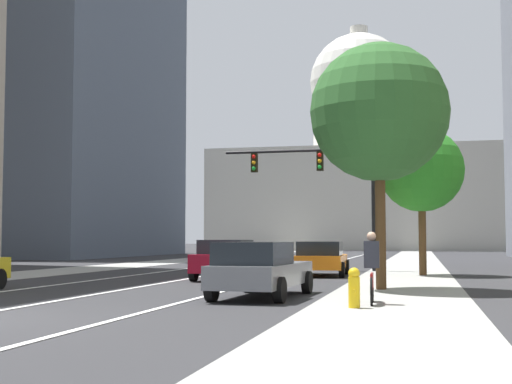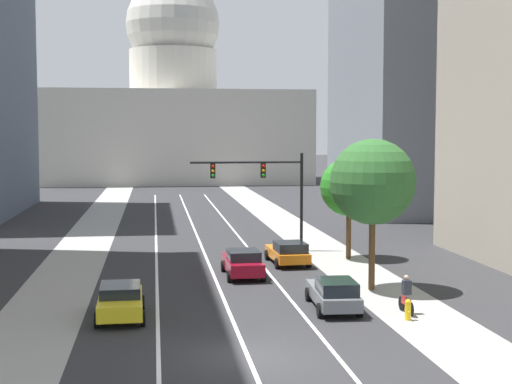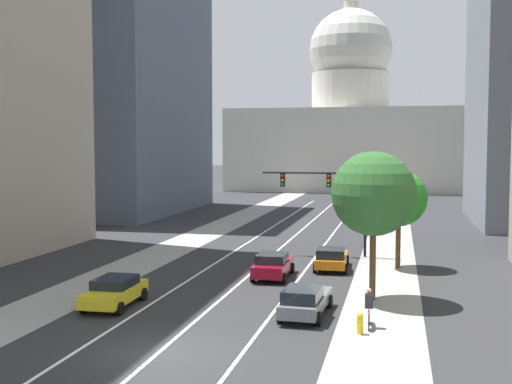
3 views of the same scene
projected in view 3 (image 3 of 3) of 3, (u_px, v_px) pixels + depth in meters
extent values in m
plane|color=#2B2B2D|center=(306.00, 226.00, 63.42)|extent=(400.00, 400.00, 0.00)
cube|color=gray|center=(213.00, 230.00, 60.34)|extent=(3.79, 130.00, 0.01)
cube|color=gray|center=(390.00, 235.00, 56.78)|extent=(3.79, 130.00, 0.01)
cube|color=white|center=(239.00, 248.00, 49.50)|extent=(0.16, 90.00, 0.01)
cube|color=white|center=(279.00, 250.00, 48.82)|extent=(0.16, 90.00, 0.01)
cube|color=white|center=(320.00, 251.00, 48.14)|extent=(0.16, 90.00, 0.01)
cube|color=#4C5666|center=(103.00, 60.00, 77.32)|extent=(19.79, 26.42, 36.66)
cube|color=beige|center=(350.00, 150.00, 117.67)|extent=(42.39, 22.11, 14.49)
cylinder|color=beige|center=(350.00, 92.00, 116.91)|extent=(14.01, 14.01, 6.76)
sphere|color=beige|center=(351.00, 50.00, 116.38)|extent=(15.00, 15.00, 15.00)
cylinder|color=beige|center=(351.00, 13.00, 115.90)|extent=(2.70, 2.70, 3.75)
cube|color=yellow|center=(114.00, 294.00, 31.48)|extent=(1.95, 4.49, 0.66)
cube|color=black|center=(115.00, 282.00, 31.55)|extent=(1.75, 2.33, 0.46)
cylinder|color=black|center=(110.00, 292.00, 33.16)|extent=(0.23, 0.64, 0.64)
cylinder|color=black|center=(144.00, 294.00, 32.80)|extent=(0.23, 0.64, 0.64)
cylinder|color=black|center=(83.00, 307.00, 30.21)|extent=(0.23, 0.64, 0.64)
cylinder|color=black|center=(120.00, 309.00, 29.85)|extent=(0.23, 0.64, 0.64)
cube|color=orange|center=(332.00, 260.00, 41.23)|extent=(2.07, 4.63, 0.56)
cube|color=black|center=(331.00, 253.00, 40.34)|extent=(1.82, 2.17, 0.57)
cylinder|color=black|center=(319.00, 259.00, 42.93)|extent=(0.25, 0.65, 0.64)
cylinder|color=black|center=(347.00, 260.00, 42.60)|extent=(0.25, 0.65, 0.64)
cylinder|color=black|center=(315.00, 268.00, 39.89)|extent=(0.25, 0.65, 0.64)
cylinder|color=black|center=(345.00, 269.00, 39.56)|extent=(0.25, 0.65, 0.64)
cube|color=slate|center=(306.00, 302.00, 29.88)|extent=(1.96, 4.86, 0.58)
cube|color=black|center=(302.00, 294.00, 29.00)|extent=(1.70, 2.30, 0.57)
cylinder|color=black|center=(295.00, 299.00, 31.69)|extent=(0.25, 0.65, 0.64)
cylinder|color=black|center=(330.00, 301.00, 31.24)|extent=(0.25, 0.65, 0.64)
cylinder|color=black|center=(280.00, 316.00, 28.57)|extent=(0.25, 0.65, 0.64)
cylinder|color=black|center=(318.00, 319.00, 28.11)|extent=(0.25, 0.65, 0.64)
cube|color=maroon|center=(273.00, 267.00, 38.45)|extent=(1.90, 4.63, 0.68)
cube|color=black|center=(272.00, 258.00, 38.02)|extent=(1.72, 2.16, 0.52)
cylinder|color=black|center=(263.00, 267.00, 40.19)|extent=(0.23, 0.64, 0.64)
cylinder|color=black|center=(292.00, 268.00, 39.82)|extent=(0.23, 0.64, 0.64)
cylinder|color=black|center=(253.00, 277.00, 37.14)|extent=(0.23, 0.64, 0.64)
cylinder|color=black|center=(284.00, 278.00, 36.76)|extent=(0.23, 0.64, 0.64)
cylinder|color=black|center=(365.00, 211.00, 45.50)|extent=(0.20, 0.20, 6.60)
cylinder|color=black|center=(313.00, 173.00, 46.12)|extent=(7.48, 0.14, 0.14)
cube|color=black|center=(329.00, 181.00, 45.92)|extent=(0.32, 0.28, 0.96)
sphere|color=red|center=(329.00, 177.00, 45.75)|extent=(0.20, 0.20, 0.20)
sphere|color=orange|center=(329.00, 181.00, 45.77)|extent=(0.20, 0.20, 0.20)
sphere|color=green|center=(329.00, 185.00, 45.79)|extent=(0.20, 0.20, 0.20)
cube|color=black|center=(283.00, 180.00, 46.65)|extent=(0.32, 0.28, 0.96)
sphere|color=red|center=(282.00, 176.00, 46.48)|extent=(0.20, 0.20, 0.20)
sphere|color=orange|center=(282.00, 180.00, 46.51)|extent=(0.20, 0.20, 0.20)
sphere|color=green|center=(282.00, 184.00, 46.53)|extent=(0.20, 0.20, 0.20)
cylinder|color=yellow|center=(360.00, 326.00, 26.87)|extent=(0.26, 0.26, 0.70)
sphere|color=yellow|center=(360.00, 316.00, 26.84)|extent=(0.26, 0.26, 0.26)
cylinder|color=yellow|center=(360.00, 326.00, 26.71)|extent=(0.10, 0.12, 0.10)
cylinder|color=black|center=(369.00, 323.00, 27.40)|extent=(0.08, 0.66, 0.66)
cylinder|color=black|center=(369.00, 317.00, 28.43)|extent=(0.08, 0.66, 0.66)
cube|color=#A51919|center=(369.00, 315.00, 27.90)|extent=(0.10, 1.00, 0.36)
cube|color=#262833|center=(369.00, 301.00, 27.81)|extent=(0.37, 0.30, 0.64)
sphere|color=tan|center=(369.00, 291.00, 27.84)|extent=(0.22, 0.22, 0.22)
cylinder|color=#51381E|center=(398.00, 243.00, 41.53)|extent=(0.32, 0.32, 3.27)
sphere|color=#277A21|center=(399.00, 198.00, 41.32)|extent=(3.65, 3.65, 3.65)
cylinder|color=#51381E|center=(373.00, 262.00, 32.73)|extent=(0.32, 0.32, 3.98)
sphere|color=#2C5E29|center=(374.00, 194.00, 32.48)|extent=(4.33, 4.33, 4.33)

